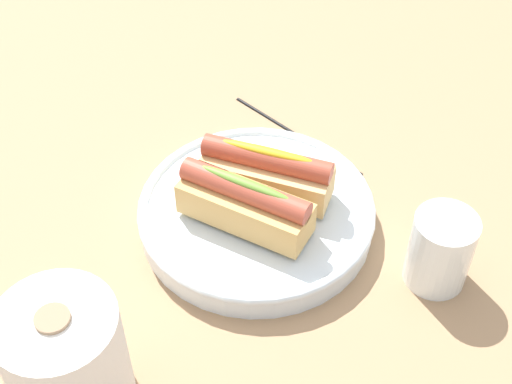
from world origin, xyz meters
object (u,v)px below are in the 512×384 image
(hotdog_back, at_px, (245,203))
(chopstick_near, at_px, (296,134))
(serving_bowl, at_px, (256,214))
(water_glass, at_px, (439,253))
(hotdog_front, at_px, (267,172))
(paper_towel_roll, at_px, (67,361))

(hotdog_back, bearing_deg, chopstick_near, -84.24)
(serving_bowl, distance_m, water_glass, 0.21)
(hotdog_front, bearing_deg, chopstick_near, -81.70)
(hotdog_front, height_order, chopstick_near, hotdog_front)
(serving_bowl, bearing_deg, paper_towel_roll, 78.01)
(hotdog_back, distance_m, chopstick_near, 0.20)
(hotdog_back, distance_m, water_glass, 0.22)
(paper_towel_roll, xyz_separation_m, chopstick_near, (-0.04, -0.44, -0.06))
(chopstick_near, bearing_deg, water_glass, 164.89)
(serving_bowl, height_order, hotdog_front, hotdog_front)
(serving_bowl, distance_m, paper_towel_roll, 0.28)
(water_glass, bearing_deg, chopstick_near, -33.61)
(hotdog_front, relative_size, paper_towel_roll, 1.15)
(hotdog_front, bearing_deg, hotdog_back, 89.23)
(hotdog_front, xyz_separation_m, hotdog_back, (0.00, 0.05, 0.00))
(hotdog_back, xyz_separation_m, water_glass, (-0.21, -0.04, -0.02))
(paper_towel_roll, bearing_deg, hotdog_back, -103.20)
(hotdog_front, xyz_separation_m, water_glass, (-0.21, 0.01, -0.02))
(hotdog_front, bearing_deg, paper_towel_roll, 79.00)
(hotdog_back, xyz_separation_m, chopstick_near, (0.02, -0.19, -0.06))
(water_glass, height_order, paper_towel_roll, paper_towel_roll)
(serving_bowl, distance_m, chopstick_near, 0.17)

